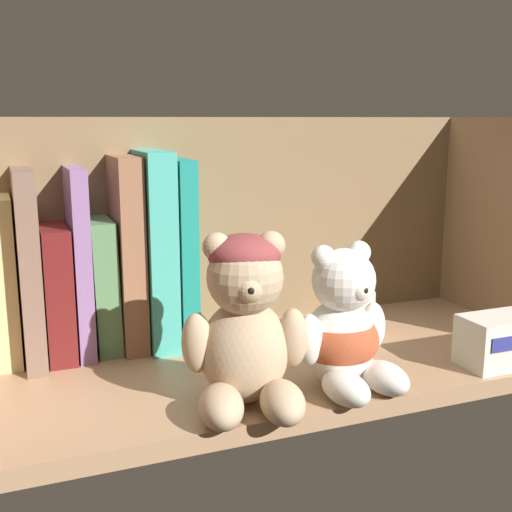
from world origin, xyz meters
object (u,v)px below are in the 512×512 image
(book_3, at_px, (56,290))
(teddy_bear_smaller, at_px, (343,331))
(small_product_box, at_px, (507,339))
(book_7, at_px, (153,248))
(book_5, at_px, (102,284))
(book_8, at_px, (177,250))
(teddy_bear_larger, at_px, (246,325))
(pillar_candle, at_px, (357,314))
(book_4, at_px, (78,261))
(book_2, at_px, (28,265))
(book_6, at_px, (126,253))
(book_1, at_px, (1,280))

(book_3, distance_m, teddy_bear_smaller, 0.34)
(small_product_box, bearing_deg, book_3, 154.62)
(book_3, bearing_deg, book_7, 0.00)
(book_5, bearing_deg, book_8, 0.00)
(teddy_bear_larger, distance_m, pillar_candle, 0.25)
(book_8, distance_m, small_product_box, 0.41)
(book_3, xyz_separation_m, book_8, (0.15, 0.00, 0.04))
(book_3, bearing_deg, small_product_box, -25.38)
(teddy_bear_smaller, bearing_deg, book_4, 138.59)
(book_8, height_order, pillar_candle, book_8)
(book_4, distance_m, pillar_candle, 0.36)
(book_2, bearing_deg, book_6, 0.00)
(book_3, relative_size, teddy_bear_larger, 0.91)
(book_6, relative_size, teddy_bear_smaller, 1.53)
(book_4, distance_m, book_6, 0.06)
(book_4, relative_size, book_8, 0.97)
(book_8, relative_size, small_product_box, 2.06)
(book_3, height_order, book_7, book_7)
(book_6, height_order, teddy_bear_smaller, book_6)
(book_5, height_order, book_6, book_6)
(book_2, distance_m, teddy_bear_larger, 0.29)
(book_8, xyz_separation_m, pillar_candle, (0.22, -0.08, -0.09))
(book_6, bearing_deg, pillar_candle, -15.85)
(book_4, height_order, pillar_candle, book_4)
(book_1, relative_size, book_5, 1.20)
(book_5, distance_m, book_6, 0.05)
(book_1, height_order, book_4, book_4)
(teddy_bear_smaller, bearing_deg, book_1, 147.08)
(book_5, bearing_deg, small_product_box, -28.13)
(book_1, bearing_deg, book_8, 0.00)
(teddy_bear_smaller, bearing_deg, book_3, 141.64)
(book_1, relative_size, book_8, 0.84)
(book_4, bearing_deg, book_2, 180.00)
(book_5, xyz_separation_m, pillar_candle, (0.31, -0.08, -0.05))
(book_8, distance_m, teddy_bear_larger, 0.22)
(book_7, bearing_deg, teddy_bear_smaller, -54.74)
(book_7, xyz_separation_m, book_8, (0.03, 0.00, -0.00))
(book_1, xyz_separation_m, book_2, (0.03, 0.00, 0.02))
(book_8, bearing_deg, book_7, 180.00)
(book_4, bearing_deg, teddy_bear_larger, -59.05)
(book_6, xyz_separation_m, book_7, (0.03, 0.00, 0.00))
(book_5, distance_m, book_7, 0.08)
(book_6, bearing_deg, teddy_bear_smaller, -49.14)
(book_5, bearing_deg, book_4, 180.00)
(book_3, xyz_separation_m, book_6, (0.08, 0.00, 0.04))
(pillar_candle, bearing_deg, teddy_bear_smaller, -125.95)
(book_2, relative_size, book_4, 1.00)
(teddy_bear_smaller, bearing_deg, book_8, 119.53)
(book_1, height_order, small_product_box, book_1)
(book_7, height_order, teddy_bear_smaller, book_7)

